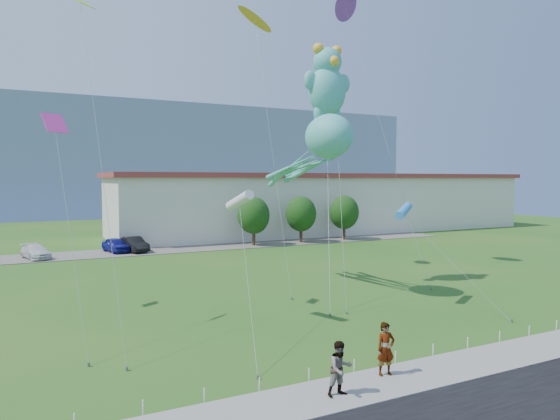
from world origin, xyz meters
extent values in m
plane|color=#225919|center=(0.00, 0.00, 0.00)|extent=(160.00, 160.00, 0.00)
cube|color=gray|center=(0.00, -2.75, 0.05)|extent=(80.00, 2.50, 0.10)
cube|color=#59544C|center=(0.00, 35.00, 0.03)|extent=(70.00, 6.00, 0.06)
cube|color=gray|center=(0.00, 120.00, 12.50)|extent=(160.00, 50.00, 25.00)
cube|color=beige|center=(26.00, 44.00, 3.80)|extent=(60.00, 14.00, 7.60)
cube|color=maroon|center=(26.00, 44.00, 7.90)|extent=(61.00, 15.00, 0.60)
cylinder|color=white|center=(-9.00, -1.30, 0.25)|extent=(0.05, 0.05, 0.50)
cylinder|color=white|center=(-7.00, -1.30, 0.25)|extent=(0.05, 0.05, 0.50)
cylinder|color=white|center=(-5.00, -1.30, 0.25)|extent=(0.05, 0.05, 0.50)
cylinder|color=white|center=(-3.00, -1.30, 0.25)|extent=(0.05, 0.05, 0.50)
cylinder|color=white|center=(-1.00, -1.30, 0.25)|extent=(0.05, 0.05, 0.50)
cylinder|color=white|center=(1.00, -1.30, 0.25)|extent=(0.05, 0.05, 0.50)
cylinder|color=white|center=(3.00, -1.30, 0.25)|extent=(0.05, 0.05, 0.50)
cylinder|color=white|center=(5.00, -1.30, 0.25)|extent=(0.05, 0.05, 0.50)
cylinder|color=white|center=(7.00, -1.30, 0.25)|extent=(0.05, 0.05, 0.50)
cylinder|color=white|center=(9.00, -1.30, 0.25)|extent=(0.05, 0.05, 0.50)
cylinder|color=white|center=(11.00, -1.30, 0.25)|extent=(0.05, 0.05, 0.50)
cylinder|color=#3F2B19|center=(10.00, 34.00, 1.10)|extent=(0.36, 0.36, 2.20)
ellipsoid|color=#14380F|center=(10.00, 34.00, 3.40)|extent=(3.60, 3.60, 4.14)
cylinder|color=#3F2B19|center=(16.00, 34.00, 1.10)|extent=(0.36, 0.36, 2.20)
ellipsoid|color=#14380F|center=(16.00, 34.00, 3.40)|extent=(3.60, 3.60, 4.14)
cylinder|color=#3F2B19|center=(22.00, 34.00, 1.10)|extent=(0.36, 0.36, 2.20)
ellipsoid|color=#14380F|center=(22.00, 34.00, 3.40)|extent=(3.60, 3.60, 4.14)
imported|color=gray|center=(-0.27, -2.27, 1.10)|extent=(0.79, 0.57, 1.99)
imported|color=gray|center=(-2.77, -3.01, 1.03)|extent=(0.91, 0.71, 1.87)
imported|color=white|center=(-11.90, 34.50, 0.70)|extent=(2.93, 4.71, 1.27)
imported|color=navy|center=(-4.58, 35.47, 0.78)|extent=(2.62, 4.50, 1.44)
imported|color=black|center=(-2.88, 35.01, 0.81)|extent=(2.54, 4.79, 1.50)
ellipsoid|color=#44A8AA|center=(4.32, 9.18, 10.03)|extent=(2.71, 3.52, 2.71)
sphere|color=white|center=(3.83, 8.11, 10.32)|extent=(0.43, 0.43, 0.43)
sphere|color=white|center=(4.80, 8.11, 10.32)|extent=(0.43, 0.43, 0.43)
cylinder|color=slate|center=(3.37, 5.71, 0.08)|extent=(0.10, 0.10, 0.16)
cylinder|color=gray|center=(3.84, 6.94, 4.70)|extent=(0.98, 2.49, 9.08)
ellipsoid|color=#44A8AA|center=(6.16, 12.41, 13.39)|extent=(2.66, 2.26, 3.33)
sphere|color=#44A8AA|center=(6.16, 12.41, 15.34)|extent=(1.95, 1.95, 1.95)
sphere|color=yellow|center=(5.45, 12.41, 16.16)|extent=(0.72, 0.72, 0.72)
sphere|color=yellow|center=(6.88, 12.41, 16.16)|extent=(0.72, 0.72, 0.72)
sphere|color=yellow|center=(6.16, 11.59, 15.23)|extent=(0.72, 0.72, 0.72)
ellipsoid|color=#44A8AA|center=(4.83, 12.41, 14.01)|extent=(0.92, 0.66, 1.29)
ellipsoid|color=#44A8AA|center=(7.49, 12.41, 14.01)|extent=(0.92, 0.66, 1.29)
ellipsoid|color=#44A8AA|center=(5.55, 12.41, 11.86)|extent=(0.82, 0.72, 1.33)
ellipsoid|color=#44A8AA|center=(6.78, 12.41, 11.86)|extent=(0.82, 0.72, 1.33)
sphere|color=yellow|center=(5.55, 12.20, 11.14)|extent=(0.72, 0.72, 0.72)
sphere|color=yellow|center=(6.78, 12.20, 11.14)|extent=(0.72, 0.72, 0.72)
cylinder|color=slate|center=(2.32, 5.73, 0.08)|extent=(0.10, 0.10, 0.16)
cylinder|color=gray|center=(4.24, 9.07, 5.55)|extent=(3.88, 6.71, 10.79)
cube|color=#9FCE30|center=(-9.44, 11.16, 16.54)|extent=(1.29, 1.29, 0.86)
cylinder|color=slate|center=(-8.84, 2.70, 0.08)|extent=(0.10, 0.10, 0.16)
cylinder|color=gray|center=(-9.14, 6.93, 8.25)|extent=(0.63, 8.48, 16.19)
cone|color=#9637DE|center=(11.08, 17.64, 21.41)|extent=(1.80, 1.33, 1.33)
cylinder|color=slate|center=(11.88, 8.31, 0.08)|extent=(0.10, 0.10, 0.16)
cylinder|color=gray|center=(11.48, 12.97, 10.69)|extent=(0.83, 9.35, 21.06)
cone|color=yellow|center=(3.94, 19.53, 19.90)|extent=(1.80, 1.33, 1.33)
cylinder|color=slate|center=(2.19, 9.97, 0.08)|extent=(0.10, 0.10, 0.16)
cylinder|color=gray|center=(3.07, 14.75, 9.93)|extent=(1.77, 9.59, 19.55)
cylinder|color=#3086D9|center=(7.51, 5.99, 5.58)|extent=(0.50, 2.25, 0.87)
cylinder|color=slate|center=(10.18, 0.61, 0.08)|extent=(0.10, 0.10, 0.16)
cylinder|color=gray|center=(8.85, 3.30, 2.77)|extent=(2.70, 5.40, 5.24)
cylinder|color=silver|center=(-2.61, 6.52, 6.35)|extent=(0.50, 2.25, 0.87)
cylinder|color=slate|center=(-4.62, -0.31, 0.08)|extent=(0.10, 0.10, 0.16)
cylinder|color=gray|center=(-3.61, 3.10, 3.15)|extent=(2.04, 6.85, 6.01)
cube|color=#F636A4|center=(-10.90, 9.54, 10.11)|extent=(1.29, 1.29, 0.86)
cylinder|color=slate|center=(-10.13, 3.82, 0.08)|extent=(0.10, 0.10, 0.16)
cylinder|color=gray|center=(-10.51, 6.68, 5.04)|extent=(0.80, 5.74, 9.77)
camera|label=1|loc=(-11.90, -16.87, 7.42)|focal=32.00mm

